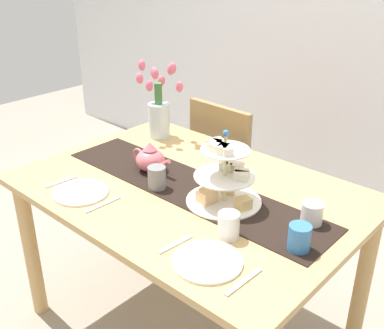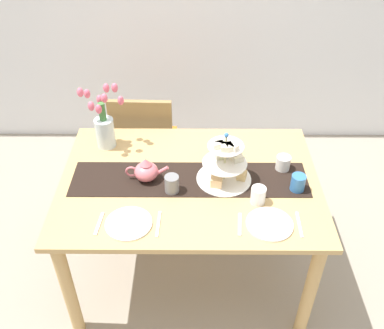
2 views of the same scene
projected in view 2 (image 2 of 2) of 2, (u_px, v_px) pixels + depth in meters
ground_plane at (190, 268)px, 2.86m from camera, size 8.00×8.00×0.00m
dining_table at (190, 195)px, 2.45m from camera, size 1.42×1.00×0.77m
chair_left at (145, 142)px, 3.11m from camera, size 0.43×0.43×0.91m
table_runner at (190, 179)px, 2.37m from camera, size 1.29×0.29×0.00m
tiered_cake_stand at (225, 164)px, 2.31m from camera, size 0.30×0.30×0.30m
teapot at (146, 171)px, 2.34m from camera, size 0.24×0.13×0.14m
tulip_vase at (104, 125)px, 2.53m from camera, size 0.24×0.19×0.41m
cream_jug at (283, 163)px, 2.42m from camera, size 0.08×0.08×0.08m
dinner_plate_left at (129, 223)px, 2.11m from camera, size 0.23×0.23×0.01m
fork_left at (99, 224)px, 2.11m from camera, size 0.03×0.15×0.01m
knife_left at (158, 224)px, 2.11m from camera, size 0.02×0.17×0.01m
dinner_plate_right at (270, 224)px, 2.11m from camera, size 0.23×0.23×0.01m
fork_right at (240, 224)px, 2.11m from camera, size 0.03×0.15×0.01m
knife_right at (299, 224)px, 2.11m from camera, size 0.02×0.17×0.01m
mug_grey at (172, 184)px, 2.27m from camera, size 0.08×0.08×0.09m
mug_white_text at (258, 195)px, 2.20m from camera, size 0.08×0.08×0.09m
mug_orange at (298, 183)px, 2.28m from camera, size 0.08×0.08×0.09m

